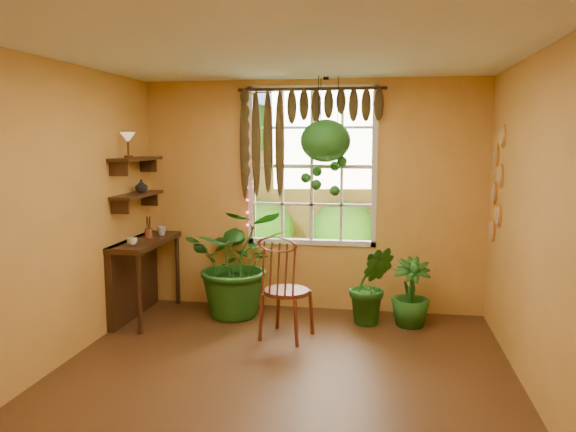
# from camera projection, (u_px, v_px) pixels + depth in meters

# --- Properties ---
(floor) EXTENTS (4.50, 4.50, 0.00)m
(floor) POSITION_uv_depth(u_px,v_px,m) (276.00, 389.00, 4.57)
(floor) COLOR #4F2C16
(floor) RESTS_ON ground
(ceiling) EXTENTS (4.50, 4.50, 0.00)m
(ceiling) POSITION_uv_depth(u_px,v_px,m) (275.00, 47.00, 4.20)
(ceiling) COLOR white
(ceiling) RESTS_ON wall_back
(wall_back) EXTENTS (4.00, 0.00, 4.00)m
(wall_back) POSITION_uv_depth(u_px,v_px,m) (311.00, 196.00, 6.58)
(wall_back) COLOR #E6A54E
(wall_back) RESTS_ON floor
(wall_left) EXTENTS (0.00, 4.50, 4.50)m
(wall_left) POSITION_uv_depth(u_px,v_px,m) (42.00, 219.00, 4.72)
(wall_left) COLOR #E6A54E
(wall_left) RESTS_ON floor
(wall_right) EXTENTS (0.00, 4.50, 4.50)m
(wall_right) POSITION_uv_depth(u_px,v_px,m) (547.00, 232.00, 4.06)
(wall_right) COLOR #E6A54E
(wall_right) RESTS_ON floor
(window) EXTENTS (1.52, 0.10, 1.86)m
(window) POSITION_uv_depth(u_px,v_px,m) (312.00, 166.00, 6.57)
(window) COLOR white
(window) RESTS_ON wall_back
(valance_vine) EXTENTS (1.70, 0.12, 1.10)m
(valance_vine) POSITION_uv_depth(u_px,v_px,m) (304.00, 116.00, 6.38)
(valance_vine) COLOR #39210F
(valance_vine) RESTS_ON window
(string_lights) EXTENTS (0.03, 0.03, 1.54)m
(string_lights) POSITION_uv_depth(u_px,v_px,m) (247.00, 162.00, 6.60)
(string_lights) COLOR #FF2633
(string_lights) RESTS_ON window
(wall_plates) EXTENTS (0.04, 0.32, 1.10)m
(wall_plates) POSITION_uv_depth(u_px,v_px,m) (496.00, 185.00, 5.78)
(wall_plates) COLOR #FFEBD0
(wall_plates) RESTS_ON wall_right
(counter_ledge) EXTENTS (0.40, 1.20, 0.90)m
(counter_ledge) POSITION_uv_depth(u_px,v_px,m) (137.00, 269.00, 6.37)
(counter_ledge) COLOR #39210F
(counter_ledge) RESTS_ON floor
(shelf_lower) EXTENTS (0.25, 0.90, 0.04)m
(shelf_lower) POSITION_uv_depth(u_px,v_px,m) (137.00, 195.00, 6.25)
(shelf_lower) COLOR #39210F
(shelf_lower) RESTS_ON wall_left
(shelf_upper) EXTENTS (0.25, 0.90, 0.04)m
(shelf_upper) POSITION_uv_depth(u_px,v_px,m) (136.00, 159.00, 6.20)
(shelf_upper) COLOR #39210F
(shelf_upper) RESTS_ON wall_left
(backyard) EXTENTS (14.00, 10.00, 12.00)m
(backyard) POSITION_uv_depth(u_px,v_px,m) (353.00, 176.00, 11.07)
(backyard) COLOR #245819
(backyard) RESTS_ON ground
(windsor_chair) EXTENTS (0.57, 0.59, 1.23)m
(windsor_chair) POSITION_uv_depth(u_px,v_px,m) (285.00, 304.00, 5.68)
(windsor_chair) COLOR maroon
(windsor_chair) RESTS_ON floor
(potted_plant_left) EXTENTS (1.32, 1.21, 1.26)m
(potted_plant_left) POSITION_uv_depth(u_px,v_px,m) (238.00, 262.00, 6.39)
(potted_plant_left) COLOR #165319
(potted_plant_left) RESTS_ON floor
(potted_plant_mid) EXTENTS (0.52, 0.43, 0.87)m
(potted_plant_mid) POSITION_uv_depth(u_px,v_px,m) (371.00, 285.00, 6.12)
(potted_plant_mid) COLOR #165319
(potted_plant_mid) RESTS_ON floor
(potted_plant_right) EXTENTS (0.46, 0.46, 0.74)m
(potted_plant_right) POSITION_uv_depth(u_px,v_px,m) (411.00, 293.00, 6.07)
(potted_plant_right) COLOR #165319
(potted_plant_right) RESTS_ON floor
(hanging_basket) EXTENTS (0.56, 0.56, 1.33)m
(hanging_basket) POSITION_uv_depth(u_px,v_px,m) (325.00, 147.00, 6.27)
(hanging_basket) COLOR black
(hanging_basket) RESTS_ON ceiling
(cup_a) EXTENTS (0.12, 0.12, 0.09)m
(cup_a) POSITION_uv_depth(u_px,v_px,m) (132.00, 241.00, 5.93)
(cup_a) COLOR silver
(cup_a) RESTS_ON counter_ledge
(cup_b) EXTENTS (0.11, 0.11, 0.10)m
(cup_b) POSITION_uv_depth(u_px,v_px,m) (162.00, 231.00, 6.57)
(cup_b) COLOR beige
(cup_b) RESTS_ON counter_ledge
(brush_jar) EXTENTS (0.08, 0.08, 0.31)m
(brush_jar) POSITION_uv_depth(u_px,v_px,m) (148.00, 227.00, 6.39)
(brush_jar) COLOR brown
(brush_jar) RESTS_ON counter_ledge
(shelf_vase) EXTENTS (0.19, 0.19, 0.15)m
(shelf_vase) POSITION_uv_depth(u_px,v_px,m) (141.00, 186.00, 6.34)
(shelf_vase) COLOR #B2AD99
(shelf_vase) RESTS_ON shelf_lower
(tiffany_lamp) EXTENTS (0.16, 0.16, 0.27)m
(tiffany_lamp) POSITION_uv_depth(u_px,v_px,m) (128.00, 139.00, 5.95)
(tiffany_lamp) COLOR #5C321A
(tiffany_lamp) RESTS_ON shelf_upper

